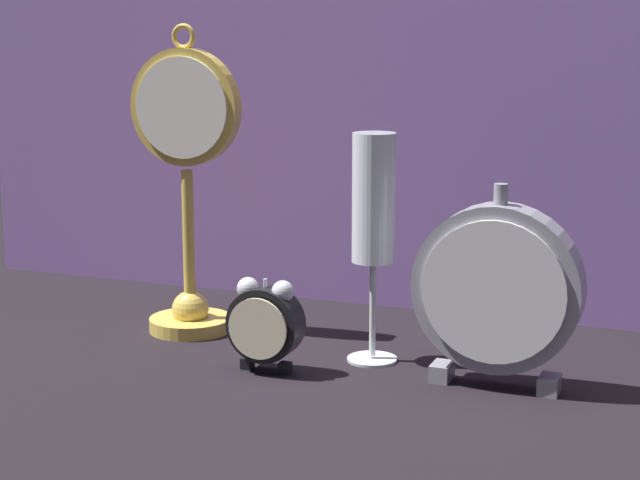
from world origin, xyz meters
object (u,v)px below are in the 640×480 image
(pocket_watch_on_stand, at_px, (187,192))
(champagne_flute, at_px, (374,213))
(alarm_clock_twin_bell, at_px, (265,321))
(mantel_clock_silver, at_px, (497,290))

(pocket_watch_on_stand, xyz_separation_m, champagne_flute, (0.24, -0.03, -0.00))
(champagne_flute, bearing_deg, alarm_clock_twin_bell, -140.36)
(alarm_clock_twin_bell, relative_size, mantel_clock_silver, 0.48)
(mantel_clock_silver, bearing_deg, pocket_watch_on_stand, 170.05)
(alarm_clock_twin_bell, xyz_separation_m, mantel_clock_silver, (0.24, 0.04, 0.05))
(pocket_watch_on_stand, height_order, alarm_clock_twin_bell, pocket_watch_on_stand)
(pocket_watch_on_stand, distance_m, champagne_flute, 0.24)
(mantel_clock_silver, distance_m, champagne_flute, 0.16)
(pocket_watch_on_stand, bearing_deg, mantel_clock_silver, -9.95)
(alarm_clock_twin_bell, xyz_separation_m, champagne_flute, (0.09, 0.08, 0.11))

